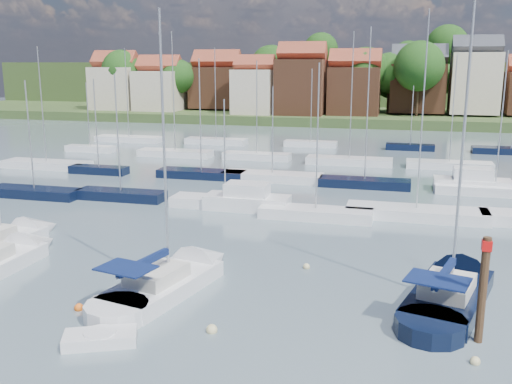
# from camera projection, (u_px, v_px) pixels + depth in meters

# --- Properties ---
(ground) EXTENTS (260.00, 260.00, 0.00)m
(ground) POSITION_uv_depth(u_px,v_px,m) (339.00, 170.00, 64.88)
(ground) COLOR #4D5E68
(ground) RESTS_ON ground
(sailboat_left) EXTENTS (3.04, 10.82, 14.68)m
(sailboat_left) POSITION_uv_depth(u_px,v_px,m) (6.00, 259.00, 34.26)
(sailboat_left) COLOR silver
(sailboat_left) RESTS_ON ground
(sailboat_centre) EXTENTS (5.49, 12.00, 15.78)m
(sailboat_centre) POSITION_uv_depth(u_px,v_px,m) (179.00, 278.00, 31.32)
(sailboat_centre) COLOR silver
(sailboat_centre) RESTS_ON ground
(sailboat_navy) EXTENTS (6.28, 12.49, 16.70)m
(sailboat_navy) POSITION_uv_depth(u_px,v_px,m) (455.00, 288.00, 29.90)
(sailboat_navy) COLOR black
(sailboat_navy) RESTS_ON ground
(sailboat_far) EXTENTS (3.87, 10.70, 13.92)m
(sailboat_far) POSITION_uv_depth(u_px,v_px,m) (10.00, 240.00, 38.04)
(sailboat_far) COLOR silver
(sailboat_far) RESTS_ON ground
(tender) EXTENTS (3.42, 2.58, 0.67)m
(tender) POSITION_uv_depth(u_px,v_px,m) (100.00, 338.00, 24.65)
(tender) COLOR silver
(tender) RESTS_ON ground
(timber_piling) EXTENTS (0.40, 0.40, 7.02)m
(timber_piling) POSITION_uv_depth(u_px,v_px,m) (481.00, 310.00, 24.57)
(timber_piling) COLOR #4C331E
(timber_piling) RESTS_ON ground
(buoy_c) EXTENTS (0.46, 0.46, 0.46)m
(buoy_c) POSITION_uv_depth(u_px,v_px,m) (79.00, 310.00, 28.10)
(buoy_c) COLOR #D85914
(buoy_c) RESTS_ON ground
(buoy_d) EXTENTS (0.52, 0.52, 0.52)m
(buoy_d) POSITION_uv_depth(u_px,v_px,m) (212.00, 332.00, 25.79)
(buoy_d) COLOR beige
(buoy_d) RESTS_ON ground
(buoy_e) EXTENTS (0.41, 0.41, 0.41)m
(buoy_e) POSITION_uv_depth(u_px,v_px,m) (306.00, 268.00, 33.77)
(buoy_e) COLOR beige
(buoy_e) RESTS_ON ground
(buoy_f) EXTENTS (0.42, 0.42, 0.42)m
(buoy_f) POSITION_uv_depth(u_px,v_px,m) (475.00, 364.00, 23.07)
(buoy_f) COLOR beige
(buoy_f) RESTS_ON ground
(marina_field) EXTENTS (79.62, 41.41, 15.93)m
(marina_field) POSITION_uv_depth(u_px,v_px,m) (352.00, 175.00, 59.74)
(marina_field) COLOR silver
(marina_field) RESTS_ON ground
(far_shore_town) EXTENTS (212.46, 90.00, 22.27)m
(far_shore_town) POSITION_uv_depth(u_px,v_px,m) (388.00, 91.00, 150.76)
(far_shore_town) COLOR #334824
(far_shore_town) RESTS_ON ground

